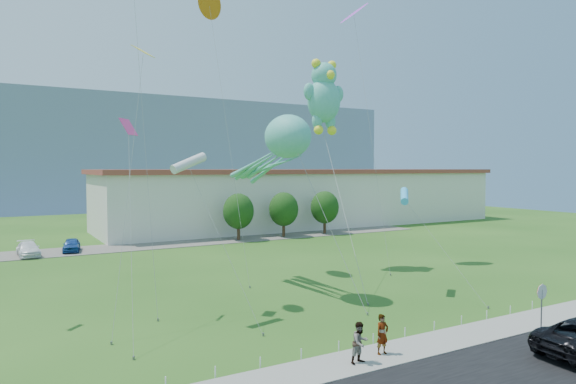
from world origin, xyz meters
The scene contains 22 objects.
ground centered at (0.00, 0.00, 0.00)m, with size 160.00×160.00×0.00m, color #245016.
sidewalk centered at (0.00, -2.75, 0.05)m, with size 80.00×2.50×0.10m, color gray.
parking_strip centered at (0.00, 35.00, 0.03)m, with size 70.00×6.00×0.06m, color #59544C.
hill_ridge centered at (0.00, 120.00, 12.50)m, with size 160.00×50.00×25.00m, color slate.
warehouse centered at (26.00, 44.00, 4.12)m, with size 61.00×15.00×8.20m.
stop_sign centered at (9.50, -4.21, 1.87)m, with size 0.80×0.07×2.50m.
rope_fence centered at (0.00, -1.30, 0.25)m, with size 26.05×0.05×0.50m.
tree_near centered at (10.00, 34.00, 3.39)m, with size 3.60×3.60×5.47m.
tree_mid centered at (16.00, 34.00, 3.39)m, with size 3.60×3.60×5.47m.
tree_far centered at (22.00, 34.00, 3.39)m, with size 3.60×3.60×5.47m.
pedestrian_left centered at (0.35, -2.71, 0.99)m, with size 0.65×0.43×1.78m, color gray.
pedestrian_right centered at (-1.16, -3.06, 0.98)m, with size 0.85×0.67×1.76m, color gray.
parked_car_white centered at (-11.77, 34.03, 0.71)m, with size 1.83×4.51×1.31m, color white.
parked_car_blue centered at (-7.87, 34.77, 0.71)m, with size 1.54×3.84×1.31m, color #1A4490.
octopus_kite centered at (1.78, 9.40, 9.66)m, with size 3.45×12.14×11.75m.
teddy_bear_kite centered at (9.46, 15.56, 14.41)m, with size 6.31×12.60×17.33m.
small_kite_pink centered at (-8.04, 8.47, 9.43)m, with size 2.17×7.62×11.09m.
small_kite_orange centered at (0.64, 18.45, 20.73)m, with size 1.80×7.44×22.02m.
small_kite_white centered at (-5.30, 6.55, 8.57)m, with size 2.62×5.41×9.07m.
small_kite_yellow centered at (-7.24, 9.19, 13.08)m, with size 3.65×5.75×15.48m.
small_kite_purple centered at (13.23, 16.39, 21.34)m, with size 2.06×7.07×22.66m.
small_kite_cyan centered at (9.35, 5.67, 6.46)m, with size 1.84×6.78×6.94m.
Camera 1 is at (-14.45, -20.07, 8.34)m, focal length 32.00 mm.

